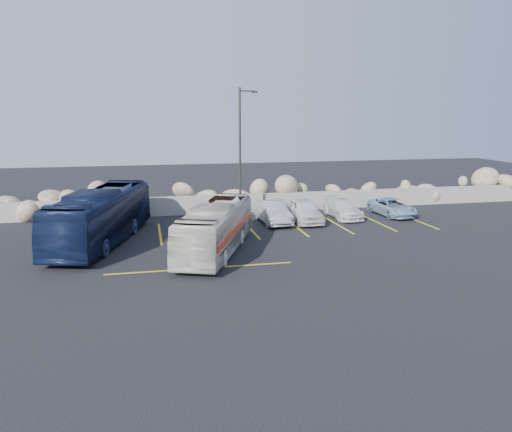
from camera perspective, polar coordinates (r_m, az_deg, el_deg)
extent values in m
plane|color=black|center=(21.50, -3.59, -5.98)|extent=(90.00, 90.00, 0.00)
cube|color=gray|center=(32.94, -6.90, 1.25)|extent=(60.00, 0.40, 1.20)
cube|color=gold|center=(28.02, -10.92, -1.97)|extent=(0.12, 5.00, 0.01)
cube|color=gold|center=(28.60, -0.65, -1.48)|extent=(0.12, 5.00, 0.01)
cube|color=gold|center=(29.26, 4.53, -1.21)|extent=(0.12, 5.00, 0.01)
cube|color=gold|center=(30.11, 9.26, -0.96)|extent=(0.12, 5.00, 0.01)
cube|color=gold|center=(31.16, 13.71, -0.71)|extent=(0.12, 5.00, 0.01)
cube|color=gold|center=(32.38, 17.84, -0.48)|extent=(0.12, 5.00, 0.01)
cube|color=gold|center=(21.56, -6.31, -5.96)|extent=(8.00, 0.12, 0.01)
cylinder|color=#312E2B|center=(30.38, -1.84, 6.93)|extent=(0.14, 0.14, 8.00)
cylinder|color=#312E2B|center=(30.39, -1.03, 14.10)|extent=(0.90, 0.08, 0.08)
cube|color=#312E2B|center=(30.48, -0.18, 14.00)|extent=(0.35, 0.18, 0.12)
imported|color=beige|center=(23.77, -4.59, -1.35)|extent=(4.95, 8.52, 2.34)
imported|color=#101A38|center=(26.51, -17.24, -0.02)|extent=(4.93, 10.17, 2.76)
imported|color=silver|center=(30.46, 5.47, 0.62)|extent=(1.71, 4.14, 1.40)
imported|color=#9F9FA3|center=(29.99, 1.93, 0.42)|extent=(1.56, 4.06, 1.32)
imported|color=silver|center=(32.11, 9.87, 0.84)|extent=(1.62, 3.96, 1.15)
imported|color=#85A3BC|center=(33.42, 15.30, 0.98)|extent=(2.00, 4.03, 1.10)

